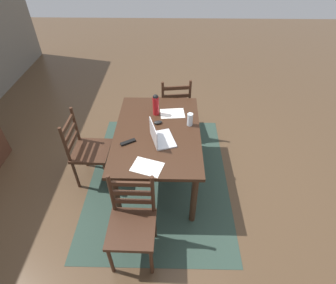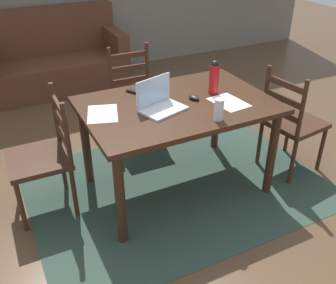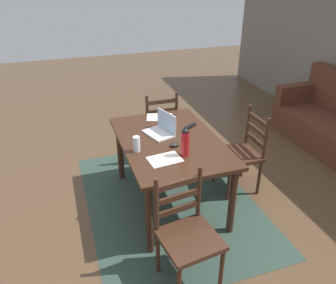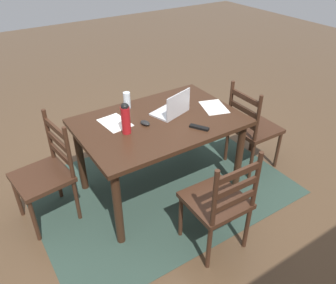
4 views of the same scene
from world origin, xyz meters
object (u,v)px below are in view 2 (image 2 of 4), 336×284
at_px(drinking_glass, 219,110).
at_px(laptop, 159,101).
at_px(dining_table, 177,115).
at_px(chair_far_head, 136,99).
at_px(chair_left_far, 44,157).
at_px(tv_remote, 136,92).
at_px(chair_right_near, 291,123).
at_px(couch, 53,61).
at_px(water_bottle, 214,77).
at_px(computer_mouse, 194,97).

bearing_deg(drinking_glass, laptop, 130.38).
bearing_deg(dining_table, chair_far_head, 89.95).
xyz_separation_m(chair_far_head, chair_left_far, (-1.01, -0.66, 0.00)).
height_order(chair_far_head, tv_remote, chair_far_head).
bearing_deg(dining_table, chair_right_near, -11.22).
bearing_deg(chair_far_head, chair_left_far, -146.67).
relative_size(dining_table, laptop, 3.88).
relative_size(dining_table, couch, 0.80).
bearing_deg(dining_table, tv_remote, 124.44).
distance_m(chair_far_head, chair_right_near, 1.46).
bearing_deg(chair_left_far, drinking_glass, -26.57).
bearing_deg(water_bottle, laptop, -173.13).
bearing_deg(chair_far_head, tv_remote, -111.07).
bearing_deg(couch, dining_table, -80.92).
xyz_separation_m(chair_left_far, tv_remote, (0.80, 0.11, 0.32)).
height_order(computer_mouse, tv_remote, computer_mouse).
relative_size(water_bottle, tv_remote, 1.61).
distance_m(couch, water_bottle, 2.80).
distance_m(dining_table, computer_mouse, 0.18).
distance_m(drinking_glass, computer_mouse, 0.38).
distance_m(dining_table, drinking_glass, 0.43).
distance_m(chair_right_near, water_bottle, 0.84).
bearing_deg(tv_remote, chair_far_head, 37.85).
height_order(chair_right_near, couch, couch).
xyz_separation_m(chair_left_far, couch, (0.58, 2.47, -0.11)).
bearing_deg(computer_mouse, chair_left_far, 155.23).
distance_m(drinking_glass, tv_remote, 0.76).
bearing_deg(couch, water_bottle, -73.78).
xyz_separation_m(chair_left_far, drinking_glass, (1.13, -0.57, 0.39)).
bearing_deg(computer_mouse, water_bottle, -6.60).
bearing_deg(chair_far_head, dining_table, -90.05).
bearing_deg(water_bottle, dining_table, -174.46).
relative_size(couch, computer_mouse, 18.00).
height_order(chair_right_near, laptop, laptop).
height_order(water_bottle, drinking_glass, water_bottle).
height_order(couch, computer_mouse, couch).
height_order(couch, laptop, same).
bearing_deg(dining_table, chair_left_far, 169.10).
xyz_separation_m(couch, drinking_glass, (0.55, -3.04, 0.50)).
xyz_separation_m(chair_right_near, drinking_glass, (-0.88, -0.17, 0.39)).
xyz_separation_m(laptop, computer_mouse, (0.31, 0.03, -0.04)).
xyz_separation_m(couch, computer_mouse, (0.57, -2.67, 0.44)).
height_order(dining_table, chair_right_near, chair_right_near).
distance_m(chair_left_far, couch, 2.54).
xyz_separation_m(dining_table, computer_mouse, (0.14, 0.00, 0.12)).
relative_size(chair_far_head, laptop, 2.56).
height_order(chair_right_near, tv_remote, chair_right_near).
bearing_deg(couch, laptop, -84.52).
bearing_deg(couch, chair_right_near, -63.41).
height_order(chair_left_far, drinking_glass, chair_left_far).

